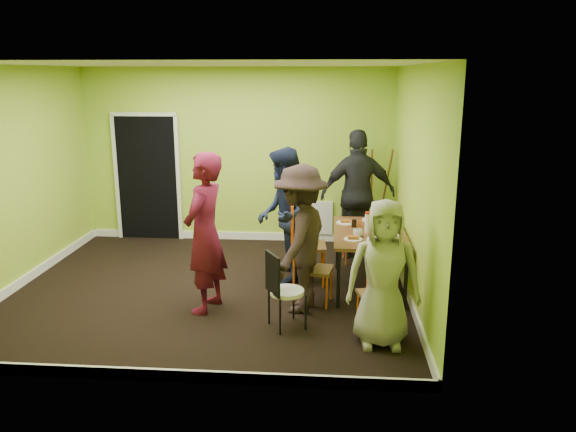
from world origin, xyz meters
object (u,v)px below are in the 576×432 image
object	(u,v)px
chair_back_end	(355,213)
person_back_end	(358,194)
chair_front_end	(379,290)
person_standing	(205,233)
chair_left_near	(310,262)
orange_bottle	(360,224)
person_front_end	(383,274)
person_left_near	(300,239)
thermos	(367,223)
blue_bottle	(395,231)
easel	(370,200)
dining_table	(369,236)
chair_left_far	(301,238)
chair_bentwood	(282,287)
person_left_far	(283,216)

from	to	relation	value
chair_back_end	person_back_end	xyz separation A→B (m)	(0.03, 0.09, 0.27)
chair_front_end	person_standing	world-z (taller)	person_standing
chair_left_near	orange_bottle	bearing A→B (deg)	151.14
chair_left_near	person_front_end	distance (m)	1.30
person_left_near	person_back_end	xyz separation A→B (m)	(0.74, 2.05, 0.10)
thermos	orange_bottle	size ratio (longest dim) A/B	3.02
chair_back_end	person_left_near	world-z (taller)	person_left_near
blue_bottle	person_standing	size ratio (longest dim) A/B	0.10
easel	dining_table	bearing A→B (deg)	-94.06
person_front_end	thermos	bearing A→B (deg)	91.25
chair_back_end	person_front_end	distance (m)	2.77
dining_table	chair_left_near	distance (m)	0.94
chair_left_far	person_back_end	size ratio (longest dim) A/B	0.57
chair_left_near	easel	size ratio (longest dim) A/B	0.57
thermos	orange_bottle	world-z (taller)	thermos
chair_front_end	easel	xyz separation A→B (m)	(0.10, 3.01, 0.30)
dining_table	chair_bentwood	size ratio (longest dim) A/B	1.74
chair_left_near	orange_bottle	world-z (taller)	chair_left_near
orange_bottle	chair_front_end	bearing A→B (deg)	-84.93
person_left_near	chair_front_end	bearing A→B (deg)	73.29
chair_left_near	person_back_end	xyz separation A→B (m)	(0.64, 1.84, 0.44)
easel	chair_bentwood	bearing A→B (deg)	-110.72
chair_left_near	person_back_end	size ratio (longest dim) A/B	0.48
chair_left_near	blue_bottle	bearing A→B (deg)	113.78
person_left_far	person_back_end	distance (m)	1.50
chair_back_end	person_left_far	distance (m)	1.43
chair_back_end	thermos	bearing A→B (deg)	89.21
person_left_far	chair_bentwood	bearing A→B (deg)	-0.16
chair_left_far	blue_bottle	world-z (taller)	chair_left_far
orange_bottle	person_front_end	distance (m)	1.80
chair_back_end	easel	distance (m)	0.56
orange_bottle	person_standing	world-z (taller)	person_standing
person_standing	dining_table	bearing A→B (deg)	127.01
chair_bentwood	person_back_end	size ratio (longest dim) A/B	0.45
dining_table	person_front_end	bearing A→B (deg)	-88.58
chair_left_near	easel	bearing A→B (deg)	168.71
chair_bentwood	easel	distance (m)	3.19
chair_front_end	blue_bottle	size ratio (longest dim) A/B	4.55
dining_table	thermos	world-z (taller)	thermos
chair_left_far	chair_back_end	size ratio (longest dim) A/B	1.12
chair_bentwood	person_standing	size ratio (longest dim) A/B	0.46
chair_bentwood	person_left_far	distance (m)	1.52
chair_front_end	blue_bottle	xyz separation A→B (m)	(0.26, 1.02, 0.36)
thermos	chair_front_end	bearing A→B (deg)	-87.41
thermos	person_left_far	distance (m)	1.10
person_left_far	person_front_end	size ratio (longest dim) A/B	1.17
person_left_near	person_back_end	size ratio (longest dim) A/B	0.90
orange_bottle	chair_bentwood	bearing A→B (deg)	-120.57
dining_table	chair_front_end	world-z (taller)	chair_front_end
chair_left_far	chair_bentwood	distance (m)	1.40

